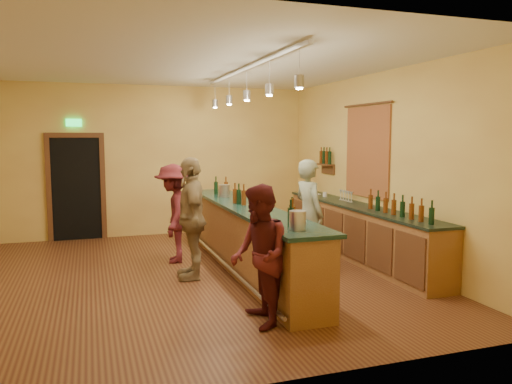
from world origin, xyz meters
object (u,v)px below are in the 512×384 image
object	(u,v)px
customer_a	(259,256)
customer_b	(191,218)
bar_stool	(266,222)
back_counter	(359,231)
bartender	(309,214)
customer_c	(174,213)
tasting_bar	(247,234)

from	to	relation	value
customer_a	customer_b	xyz separation A→B (m)	(-0.34, 2.12, 0.11)
customer_a	bar_stool	distance (m)	3.32
back_counter	bartender	xyz separation A→B (m)	(-1.07, -0.27, 0.39)
bartender	customer_c	bearing A→B (deg)	52.19
customer_c	bartender	bearing A→B (deg)	72.78
tasting_bar	customer_a	world-z (taller)	customer_a
tasting_bar	bartender	distance (m)	1.06
back_counter	tasting_bar	distance (m)	2.11
bartender	back_counter	bearing A→B (deg)	-85.23
back_counter	customer_c	xyz separation A→B (m)	(-3.08, 0.81, 0.35)
customer_a	bar_stool	size ratio (longest dim) A/B	2.12
tasting_bar	bartender	size ratio (longest dim) A/B	2.90
back_counter	customer_a	world-z (taller)	customer_a
customer_a	customer_b	size ratio (longest dim) A/B	0.88
back_counter	bar_stool	bearing A→B (deg)	153.76
back_counter	customer_c	distance (m)	3.20
tasting_bar	bar_stool	bearing A→B (deg)	54.67
bartender	bar_stool	bearing A→B (deg)	11.71
customer_b	customer_c	bearing A→B (deg)	-169.41
back_counter	tasting_bar	size ratio (longest dim) A/B	0.89
tasting_bar	customer_c	size ratio (longest dim) A/B	3.06
tasting_bar	bar_stool	xyz separation A→B (m)	(0.64, 0.90, 0.00)
bartender	bar_stool	size ratio (longest dim) A/B	2.34
back_counter	customer_b	size ratio (longest dim) A/B	2.49
bar_stool	tasting_bar	bearing A→B (deg)	-125.33
customer_a	customer_c	world-z (taller)	customer_c
back_counter	bar_stool	xyz separation A→B (m)	(-1.46, 0.72, 0.12)
bartender	customer_b	world-z (taller)	customer_b
tasting_bar	bartender	xyz separation A→B (m)	(1.02, -0.09, 0.27)
bartender	bar_stool	distance (m)	1.09
tasting_bar	customer_b	bearing A→B (deg)	-175.25
customer_b	customer_c	size ratio (longest dim) A/B	1.09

